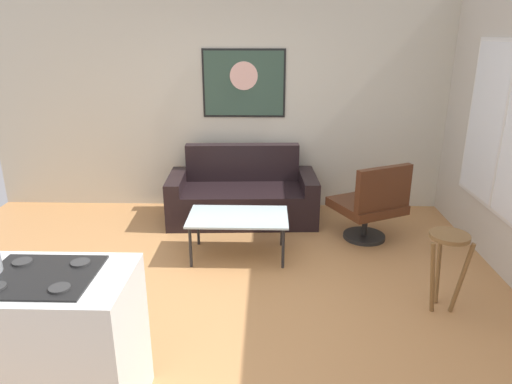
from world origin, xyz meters
TOP-DOWN VIEW (x-y plane):
  - ground at (0.00, 0.00)m, footprint 6.40×6.40m
  - back_wall at (0.00, 2.42)m, footprint 6.40×0.05m
  - couch at (0.06, 1.92)m, footprint 1.82×0.90m
  - coffee_table at (0.07, 0.89)m, footprint 1.01×0.61m
  - armchair at (1.50, 1.29)m, footprint 0.88×0.87m
  - bar_stool at (1.83, -0.04)m, footprint 0.36×0.36m
  - kitchen_counter at (-1.15, -1.24)m, footprint 1.53×0.62m
  - wall_painting at (0.06, 2.38)m, footprint 1.03×0.03m
  - window at (2.59, 0.90)m, footprint 0.03×1.60m

SIDE VIEW (x-z plane):
  - ground at x=0.00m, z-range -0.04..0.00m
  - couch at x=0.06m, z-range -0.15..0.73m
  - coffee_table at x=0.07m, z-range 0.19..0.63m
  - armchair at x=1.50m, z-range -0.01..0.89m
  - kitchen_counter at x=-1.15m, z-range -0.01..0.95m
  - bar_stool at x=1.83m, z-range 0.18..0.87m
  - window at x=2.59m, z-range 0.53..2.16m
  - back_wall at x=0.00m, z-range 0.00..2.80m
  - wall_painting at x=0.06m, z-range 1.19..2.02m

